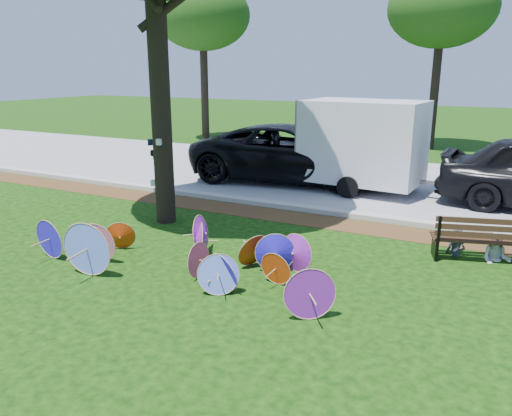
{
  "coord_description": "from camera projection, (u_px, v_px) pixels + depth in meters",
  "views": [
    {
      "loc": [
        4.56,
        -6.02,
        3.42
      ],
      "look_at": [
        0.5,
        2.0,
        0.9
      ],
      "focal_mm": 35.0,
      "sensor_mm": 36.0,
      "label": 1
    }
  ],
  "objects": [
    {
      "name": "bg_trees",
      "position": [
        444.0,
        4.0,
        18.91
      ],
      "size": [
        25.67,
        6.98,
        7.4
      ],
      "color": "black",
      "rests_on": "ground"
    },
    {
      "name": "cargo_trailer",
      "position": [
        363.0,
        141.0,
        14.12
      ],
      "size": [
        3.39,
        2.3,
        2.86
      ],
      "primitive_type": "cube",
      "rotation": [
        0.0,
        0.0,
        -0.08
      ],
      "color": "silver",
      "rests_on": "ground"
    },
    {
      "name": "street",
      "position": [
        345.0,
        178.0,
        16.11
      ],
      "size": [
        90.0,
        8.0,
        0.01
      ],
      "primitive_type": "cube",
      "color": "gray",
      "rests_on": "ground"
    },
    {
      "name": "curb",
      "position": [
        296.0,
        207.0,
        12.53
      ],
      "size": [
        90.0,
        0.3,
        0.12
      ],
      "primitive_type": "cube",
      "color": "#B7B5AD",
      "rests_on": "ground"
    },
    {
      "name": "park_bench",
      "position": [
        477.0,
        237.0,
        9.17
      ],
      "size": [
        1.76,
        1.05,
        0.86
      ],
      "primitive_type": null,
      "rotation": [
        0.0,
        0.0,
        0.28
      ],
      "color": "black",
      "rests_on": "ground"
    },
    {
      "name": "person_left",
      "position": [
        458.0,
        229.0,
        9.34
      ],
      "size": [
        0.44,
        0.38,
        1.02
      ],
      "primitive_type": "imported",
      "rotation": [
        0.0,
        0.0,
        -0.43
      ],
      "color": "#353C48",
      "rests_on": "ground"
    },
    {
      "name": "mulch_strip",
      "position": [
        284.0,
        216.0,
        11.94
      ],
      "size": [
        90.0,
        1.0,
        0.01
      ],
      "primitive_type": "cube",
      "color": "#472D16",
      "rests_on": "ground"
    },
    {
      "name": "person_right",
      "position": [
        499.0,
        234.0,
        9.03
      ],
      "size": [
        0.55,
        0.44,
        1.06
      ],
      "primitive_type": "imported",
      "rotation": [
        0.0,
        0.0,
        -0.08
      ],
      "color": "silver",
      "rests_on": "ground"
    },
    {
      "name": "parasol_pile",
      "position": [
        182.0,
        252.0,
        8.58
      ],
      "size": [
        5.85,
        2.3,
        0.96
      ],
      "color": "#281AD6",
      "rests_on": "ground"
    },
    {
      "name": "ground",
      "position": [
        173.0,
        287.0,
        8.08
      ],
      "size": [
        90.0,
        90.0,
        0.0
      ],
      "primitive_type": "plane",
      "color": "black",
      "rests_on": "ground"
    },
    {
      "name": "black_van",
      "position": [
        293.0,
        153.0,
        15.52
      ],
      "size": [
        6.58,
        3.7,
        1.74
      ],
      "primitive_type": "imported",
      "rotation": [
        0.0,
        0.0,
        1.71
      ],
      "color": "black",
      "rests_on": "ground"
    }
  ]
}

